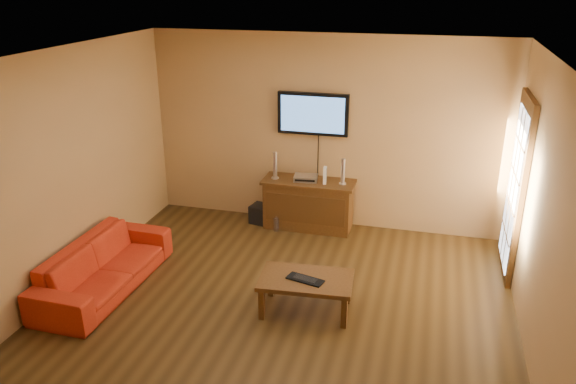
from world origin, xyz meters
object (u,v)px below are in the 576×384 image
(subwoofer, at_px, (261,214))
(av_receiver, at_px, (306,178))
(bottle, at_px, (276,224))
(coffee_table, at_px, (306,282))
(keyboard, at_px, (305,279))
(game_console, at_px, (325,175))
(television, at_px, (313,114))
(sofa, at_px, (103,259))
(media_console, at_px, (308,204))
(speaker_right, at_px, (343,173))
(speaker_left, at_px, (275,166))

(subwoofer, bearing_deg, av_receiver, 13.77)
(subwoofer, xyz_separation_m, bottle, (0.30, -0.23, -0.03))
(coffee_table, height_order, bottle, coffee_table)
(keyboard, bearing_deg, game_console, 96.03)
(television, relative_size, sofa, 0.52)
(media_console, height_order, speaker_right, speaker_right)
(speaker_right, distance_m, game_console, 0.25)
(television, xyz_separation_m, subwoofer, (-0.71, -0.22, -1.48))
(sofa, distance_m, game_console, 3.11)
(coffee_table, bearing_deg, sofa, -176.86)
(game_console, relative_size, bottle, 0.97)
(media_console, bearing_deg, speaker_left, -177.44)
(media_console, xyz_separation_m, bottle, (-0.41, -0.24, -0.25))
(av_receiver, distance_m, game_console, 0.29)
(coffee_table, distance_m, keyboard, 0.08)
(speaker_left, xyz_separation_m, subwoofer, (-0.23, 0.01, -0.76))
(media_console, relative_size, game_console, 5.97)
(sofa, bearing_deg, coffee_table, -85.83)
(subwoofer, height_order, keyboard, keyboard)
(media_console, xyz_separation_m, av_receiver, (-0.05, 0.01, 0.39))
(media_console, bearing_deg, television, 90.00)
(sofa, bearing_deg, speaker_left, -31.72)
(speaker_left, bearing_deg, coffee_table, -65.68)
(speaker_right, relative_size, av_receiver, 1.12)
(sofa, height_order, subwoofer, sofa)
(television, xyz_separation_m, av_receiver, (-0.05, -0.20, -0.87))
(coffee_table, relative_size, bottle, 4.63)
(television, bearing_deg, media_console, -90.00)
(speaker_left, distance_m, keyboard, 2.37)
(subwoofer, distance_m, bottle, 0.38)
(coffee_table, height_order, av_receiver, av_receiver)
(television, height_order, bottle, television)
(keyboard, bearing_deg, sofa, -178.02)
(speaker_left, height_order, game_console, speaker_left)
(coffee_table, height_order, sofa, sofa)
(game_console, relative_size, subwoofer, 0.81)
(television, height_order, speaker_right, television)
(sofa, bearing_deg, speaker_right, -45.87)
(subwoofer, bearing_deg, coffee_table, -49.06)
(television, distance_m, keyboard, 2.68)
(bottle, relative_size, keyboard, 0.53)
(av_receiver, distance_m, bottle, 0.78)
(speaker_left, height_order, subwoofer, speaker_left)
(game_console, bearing_deg, media_console, 169.62)
(speaker_right, xyz_separation_m, av_receiver, (-0.52, 0.01, -0.13))
(speaker_left, bearing_deg, game_console, 0.88)
(sofa, bearing_deg, av_receiver, -38.62)
(television, bearing_deg, game_console, -43.16)
(media_console, bearing_deg, coffee_table, -77.72)
(subwoofer, height_order, bottle, subwoofer)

